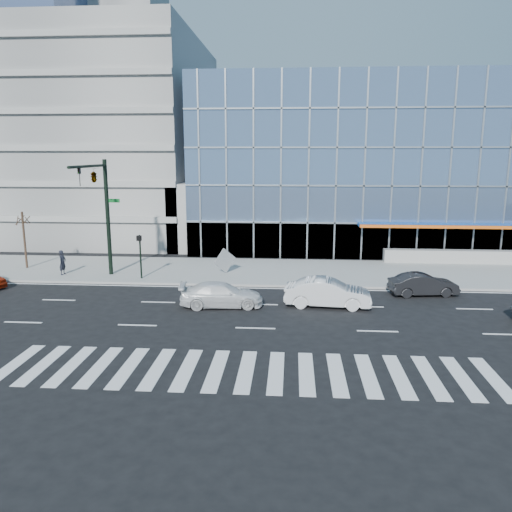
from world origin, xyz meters
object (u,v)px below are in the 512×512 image
at_px(street_tree_near, 23,220).
at_px(ped_signal_post, 140,250).
at_px(pedestrian, 63,262).
at_px(tilted_panel, 225,261).
at_px(white_suv, 221,295).
at_px(white_sedan, 328,293).
at_px(traffic_signal, 98,190).
at_px(dark_sedan, 423,284).

bearing_deg(street_tree_near, ped_signal_post, -15.06).
height_order(pedestrian, tilted_panel, tilted_panel).
bearing_deg(white_suv, street_tree_near, 56.82).
xyz_separation_m(white_suv, white_sedan, (6.00, 0.42, 0.12)).
relative_size(street_tree_near, tilted_panel, 3.25).
bearing_deg(tilted_panel, traffic_signal, 156.50).
distance_m(dark_sedan, tilted_panel, 13.49).
xyz_separation_m(street_tree_near, white_suv, (15.81, -8.00, -3.10)).
bearing_deg(street_tree_near, dark_sedan, -9.91).
bearing_deg(tilted_panel, dark_sedan, -57.99).
height_order(ped_signal_post, pedestrian, ped_signal_post).
distance_m(street_tree_near, pedestrian, 4.96).
height_order(white_suv, white_sedan, white_sedan).
xyz_separation_m(dark_sedan, pedestrian, (-24.14, 3.00, 0.34)).
height_order(dark_sedan, tilted_panel, tilted_panel).
xyz_separation_m(white_sedan, tilted_panel, (-6.80, 6.96, 0.27)).
height_order(white_sedan, dark_sedan, white_sedan).
xyz_separation_m(ped_signal_post, dark_sedan, (18.31, -2.30, -1.46)).
distance_m(white_sedan, pedestrian, 19.02).
xyz_separation_m(white_sedan, dark_sedan, (6.00, 2.72, -0.12)).
relative_size(white_sedan, dark_sedan, 1.18).
bearing_deg(street_tree_near, pedestrian, -26.88).
bearing_deg(traffic_signal, tilted_panel, 16.13).
relative_size(traffic_signal, pedestrian, 4.61).
xyz_separation_m(street_tree_near, tilted_panel, (15.01, -0.61, -2.71)).
relative_size(traffic_signal, white_sedan, 1.65).
bearing_deg(street_tree_near, traffic_signal, -22.71).
height_order(white_sedan, pedestrian, pedestrian).
height_order(traffic_signal, white_sedan, traffic_signal).
relative_size(ped_signal_post, white_suv, 0.64).
bearing_deg(ped_signal_post, dark_sedan, -7.17).
bearing_deg(pedestrian, street_tree_near, 70.89).
xyz_separation_m(white_suv, tilted_panel, (-0.80, 7.39, 0.38)).
distance_m(traffic_signal, pedestrian, 6.22).
bearing_deg(white_suv, tilted_panel, -0.17).
distance_m(ped_signal_post, tilted_panel, 5.94).
distance_m(traffic_signal, ped_signal_post, 4.75).
xyz_separation_m(white_suv, pedestrian, (-12.14, 6.14, 0.34)).
height_order(white_sedan, tilted_panel, tilted_panel).
relative_size(ped_signal_post, tilted_panel, 2.31).
height_order(ped_signal_post, white_sedan, ped_signal_post).
height_order(white_suv, pedestrian, pedestrian).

